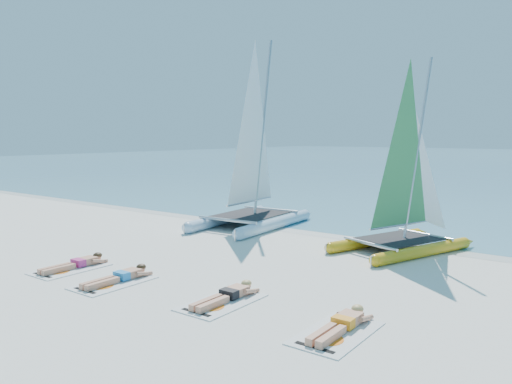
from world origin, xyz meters
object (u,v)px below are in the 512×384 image
(towel_a, at_px, (70,269))
(sunbather_b, at_px, (120,276))
(catamaran_yellow, at_px, (411,188))
(sunbather_d, at_px, (342,323))
(towel_c, at_px, (222,302))
(sunbather_c, at_px, (228,295))
(sunbather_a, at_px, (77,263))
(towel_d, at_px, (337,333))
(catamaran_blue, at_px, (252,168))
(towel_b, at_px, (114,283))

(towel_a, relative_size, sunbather_b, 1.07)
(catamaran_yellow, bearing_deg, sunbather_d, -59.92)
(towel_c, bearing_deg, sunbather_c, 90.00)
(sunbather_b, bearing_deg, towel_c, 5.01)
(catamaran_yellow, xyz_separation_m, sunbather_a, (-6.06, -7.03, -1.70))
(sunbather_b, distance_m, sunbather_c, 2.87)
(sunbather_c, relative_size, towel_d, 0.93)
(catamaran_blue, xyz_separation_m, sunbather_d, (7.18, -7.04, -2.01))
(catamaran_blue, distance_m, towel_c, 8.80)
(towel_a, xyz_separation_m, sunbather_a, (0.00, 0.19, 0.11))
(towel_c, relative_size, sunbather_c, 1.07)
(catamaran_blue, xyz_separation_m, sunbather_b, (1.76, -7.44, -2.01))
(towel_c, distance_m, sunbather_c, 0.22)
(towel_a, distance_m, towel_c, 4.69)
(towel_a, bearing_deg, catamaran_yellow, 50.00)
(towel_a, distance_m, sunbather_a, 0.22)
(catamaran_blue, relative_size, towel_a, 3.85)
(catamaran_blue, bearing_deg, sunbather_d, -48.27)
(catamaran_yellow, height_order, sunbather_c, catamaran_yellow)
(sunbather_a, bearing_deg, towel_d, 0.83)
(catamaran_blue, height_order, towel_b, catamaran_blue)
(towel_a, bearing_deg, towel_b, -3.28)
(towel_b, height_order, towel_d, same)
(sunbather_b, relative_size, sunbather_c, 1.00)
(sunbather_a, xyz_separation_m, sunbather_d, (7.26, 0.30, 0.00))
(catamaran_blue, distance_m, towel_b, 8.11)
(sunbather_a, xyz_separation_m, towel_d, (7.26, 0.11, -0.11))
(sunbather_d, bearing_deg, catamaran_yellow, 100.13)
(catamaran_blue, height_order, towel_a, catamaran_blue)
(sunbather_c, bearing_deg, towel_b, -167.44)
(sunbather_b, bearing_deg, sunbather_a, 176.72)
(towel_c, bearing_deg, sunbather_b, -174.99)
(catamaran_yellow, relative_size, towel_c, 3.13)
(catamaran_blue, xyz_separation_m, towel_b, (1.76, -7.63, -2.12))
(catamaran_yellow, relative_size, sunbather_d, 3.35)
(sunbather_a, bearing_deg, catamaran_yellow, 49.24)
(sunbather_a, xyz_separation_m, towel_c, (4.68, 0.14, -0.11))
(towel_a, xyz_separation_m, sunbather_c, (4.68, 0.53, 0.11))
(catamaran_blue, relative_size, towel_d, 3.85)
(sunbather_a, bearing_deg, catamaran_blue, 89.41)
(catamaran_blue, bearing_deg, catamaran_yellow, -6.81)
(sunbather_c, bearing_deg, towel_a, -173.56)
(sunbather_a, relative_size, towel_c, 0.93)
(sunbather_a, bearing_deg, towel_b, -9.19)
(towel_d, distance_m, sunbather_d, 0.22)
(towel_d, bearing_deg, towel_b, -175.75)
(catamaran_blue, xyz_separation_m, sunbather_a, (-0.08, -7.33, -2.01))
(towel_c, relative_size, sunbather_d, 1.07)
(sunbather_b, distance_m, towel_c, 2.85)
(sunbather_c, distance_m, towel_d, 2.59)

